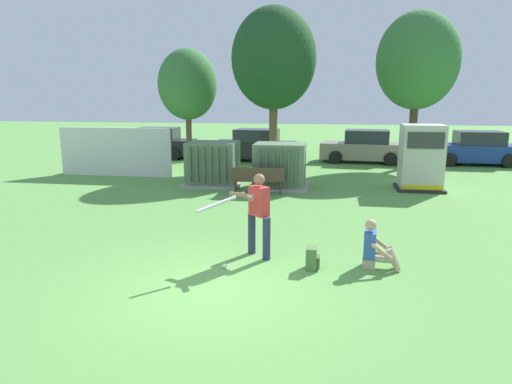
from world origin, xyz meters
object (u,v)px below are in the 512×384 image
(transformer_mid_west, at_px, (280,166))
(parked_car_rightmost, at_px, (476,149))
(parked_car_right_of_center, at_px, (364,147))
(generator_enclosure, at_px, (421,158))
(batter, at_px, (257,211))
(parked_car_leftmost, at_px, (156,144))
(parked_car_left_of_center, at_px, (254,146))
(park_bench, at_px, (258,178))
(transformer_west, at_px, (213,164))
(sports_ball, at_px, (225,266))
(backpack, at_px, (312,259))
(seated_spectator, at_px, (375,249))

(transformer_mid_west, height_order, parked_car_rightmost, same)
(parked_car_right_of_center, bearing_deg, generator_enclosure, -77.83)
(batter, bearing_deg, parked_car_leftmost, 118.23)
(generator_enclosure, xyz_separation_m, parked_car_right_of_center, (-1.44, 6.68, -0.38))
(generator_enclosure, height_order, parked_car_left_of_center, generator_enclosure)
(park_bench, relative_size, batter, 1.05)
(batter, bearing_deg, parked_car_rightmost, 59.68)
(transformer_west, relative_size, batter, 1.21)
(park_bench, distance_m, sports_ball, 6.93)
(parked_car_rightmost, bearing_deg, batter, -120.32)
(transformer_mid_west, bearing_deg, parked_car_leftmost, 135.95)
(batter, height_order, sports_ball, batter)
(generator_enclosure, relative_size, sports_ball, 25.56)
(batter, relative_size, parked_car_rightmost, 0.41)
(backpack, bearing_deg, parked_car_left_of_center, 103.39)
(backpack, distance_m, parked_car_left_of_center, 15.12)
(sports_ball, distance_m, parked_car_right_of_center, 15.61)
(park_bench, bearing_deg, generator_enclosure, 15.77)
(transformer_mid_west, xyz_separation_m, seated_spectator, (2.65, -7.49, -0.41))
(generator_enclosure, bearing_deg, parked_car_leftmost, 151.47)
(transformer_mid_west, xyz_separation_m, parked_car_rightmost, (8.76, 7.21, -0.04))
(seated_spectator, relative_size, parked_car_leftmost, 0.23)
(transformer_west, height_order, seated_spectator, transformer_west)
(generator_enclosure, distance_m, park_bench, 5.81)
(transformer_mid_west, distance_m, seated_spectator, 7.95)
(transformer_west, relative_size, backpack, 4.77)
(transformer_mid_west, height_order, park_bench, transformer_mid_west)
(transformer_mid_west, height_order, generator_enclosure, generator_enclosure)
(backpack, relative_size, parked_car_left_of_center, 0.10)
(transformer_west, xyz_separation_m, generator_enclosure, (7.44, 0.37, 0.35))
(parked_car_leftmost, bearing_deg, backpack, -59.23)
(generator_enclosure, xyz_separation_m, batter, (-4.63, -7.74, -0.16))
(seated_spectator, bearing_deg, generator_enclosure, 73.97)
(batter, distance_m, parked_car_left_of_center, 14.39)
(park_bench, distance_m, backpack, 7.00)
(park_bench, bearing_deg, transformer_west, 147.24)
(parked_car_left_of_center, bearing_deg, parked_car_rightmost, 1.41)
(seated_spectator, height_order, backpack, seated_spectator)
(generator_enclosure, distance_m, parked_car_leftmost, 14.13)
(parked_car_left_of_center, bearing_deg, sports_ball, -83.01)
(backpack, distance_m, parked_car_leftmost, 17.45)
(sports_ball, height_order, seated_spectator, seated_spectator)
(seated_spectator, bearing_deg, transformer_west, 124.08)
(generator_enclosure, height_order, sports_ball, generator_enclosure)
(seated_spectator, height_order, parked_car_left_of_center, parked_car_left_of_center)
(seated_spectator, xyz_separation_m, parked_car_right_of_center, (0.85, 14.65, 0.38))
(batter, distance_m, sports_ball, 1.29)
(sports_ball, distance_m, seated_spectator, 2.92)
(batter, height_order, parked_car_rightmost, batter)
(transformer_mid_west, xyz_separation_m, backpack, (1.45, -7.76, -0.57))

